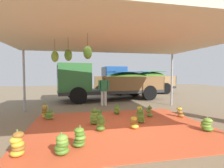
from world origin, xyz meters
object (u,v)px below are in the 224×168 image
object	(u,v)px
banana_bunch_9	(139,114)
banana_bunch_12	(62,145)
banana_bunch_14	(117,110)
banana_bunch_15	(18,145)
banana_bunch_2	(134,123)
banana_bunch_1	(94,117)
worker_0	(104,88)
banana_bunch_4	(141,116)
cargo_truck_main	(107,82)
banana_bunch_5	(207,125)
banana_bunch_3	(101,123)
banana_bunch_0	(141,111)
banana_bunch_8	(99,115)
banana_bunch_6	(49,115)
banana_bunch_10	(180,113)
banana_bunch_11	(149,112)
banana_bunch_13	(45,112)
banana_bunch_7	(79,138)
cargo_truck_far	(136,80)

from	to	relation	value
banana_bunch_9	banana_bunch_12	world-z (taller)	banana_bunch_9
banana_bunch_14	banana_bunch_15	xyz separation A→B (m)	(-2.93, -3.37, 0.05)
banana_bunch_2	banana_bunch_9	size ratio (longest dim) A/B	0.78
banana_bunch_1	worker_0	world-z (taller)	worker_0
banana_bunch_4	cargo_truck_main	xyz separation A→B (m)	(-0.12, 5.95, 1.00)
banana_bunch_5	banana_bunch_15	size ratio (longest dim) A/B	0.81
banana_bunch_3	banana_bunch_14	bearing A→B (deg)	64.24
banana_bunch_0	banana_bunch_5	size ratio (longest dim) A/B	1.01
banana_bunch_8	banana_bunch_12	distance (m)	2.98
banana_bunch_6	banana_bunch_9	world-z (taller)	banana_bunch_9
banana_bunch_5	banana_bunch_8	bearing A→B (deg)	146.31
banana_bunch_9	banana_bunch_10	world-z (taller)	banana_bunch_9
banana_bunch_2	banana_bunch_8	world-z (taller)	banana_bunch_2
banana_bunch_14	banana_bunch_4	bearing A→B (deg)	-71.60
banana_bunch_2	banana_bunch_11	xyz separation A→B (m)	(1.11, 1.35, 0.02)
banana_bunch_0	cargo_truck_main	distance (m)	5.03
banana_bunch_5	banana_bunch_15	xyz separation A→B (m)	(-5.07, -0.63, 0.06)
banana_bunch_0	banana_bunch_5	bearing A→B (deg)	-61.76
banana_bunch_2	banana_bunch_11	size ratio (longest dim) A/B	0.88
banana_bunch_1	banana_bunch_13	world-z (taller)	banana_bunch_1
banana_bunch_5	banana_bunch_7	xyz separation A→B (m)	(-3.80, -0.40, 0.03)
banana_bunch_9	banana_bunch_14	distance (m)	1.25
banana_bunch_0	banana_bunch_13	xyz separation A→B (m)	(-3.84, 0.40, 0.04)
banana_bunch_0	banana_bunch_9	bearing A→B (deg)	-114.85
banana_bunch_1	banana_bunch_2	xyz separation A→B (m)	(1.20, -0.69, -0.08)
banana_bunch_0	banana_bunch_4	world-z (taller)	banana_bunch_4
cargo_truck_main	banana_bunch_14	bearing A→B (deg)	-94.87
banana_bunch_4	cargo_truck_main	world-z (taller)	cargo_truck_main
banana_bunch_4	cargo_truck_far	xyz separation A→B (m)	(3.18, 9.38, 1.01)
banana_bunch_0	worker_0	size ratio (longest dim) A/B	0.28
banana_bunch_1	banana_bunch_10	bearing A→B (deg)	5.92
banana_bunch_4	worker_0	bearing A→B (deg)	100.53
banana_bunch_4	banana_bunch_7	size ratio (longest dim) A/B	1.05
banana_bunch_5	banana_bunch_8	xyz separation A→B (m)	(-3.02, 2.02, -0.02)
banana_bunch_5	worker_0	xyz separation A→B (m)	(-2.35, 5.06, 0.77)
banana_bunch_2	cargo_truck_far	world-z (taller)	cargo_truck_far
banana_bunch_8	banana_bunch_14	distance (m)	1.14
banana_bunch_6	banana_bunch_12	xyz separation A→B (m)	(0.70, -3.16, 0.04)
banana_bunch_5	banana_bunch_13	bearing A→B (deg)	152.08
banana_bunch_11	banana_bunch_15	size ratio (longest dim) A/B	0.86
banana_bunch_6	banana_bunch_10	xyz separation A→B (m)	(5.11, -0.69, 0.02)
banana_bunch_5	banana_bunch_8	size ratio (longest dim) A/B	1.12
banana_bunch_13	banana_bunch_7	bearing A→B (deg)	-67.50
cargo_truck_main	banana_bunch_12	bearing A→B (deg)	-106.90
banana_bunch_14	worker_0	world-z (taller)	worker_0
banana_bunch_9	worker_0	bearing A→B (deg)	103.49
banana_bunch_6	cargo_truck_main	size ratio (longest dim) A/B	0.06
banana_bunch_4	banana_bunch_5	distance (m)	2.06
banana_bunch_2	banana_bunch_15	world-z (taller)	banana_bunch_15
banana_bunch_1	worker_0	xyz separation A→B (m)	(0.92, 3.69, 0.70)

